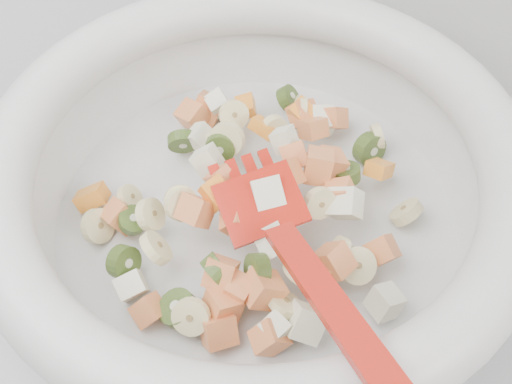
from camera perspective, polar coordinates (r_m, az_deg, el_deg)
The scene contains 1 object.
mixing_bowl at distance 0.48m, azimuth 0.01°, elevation 0.94°, with size 0.41×0.40×0.14m.
Camera 1 is at (0.09, 1.21, 1.33)m, focal length 45.00 mm.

